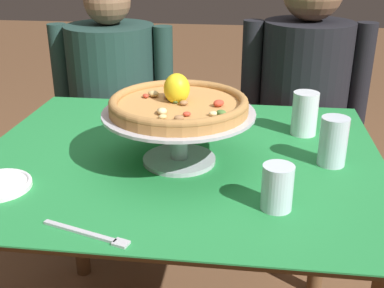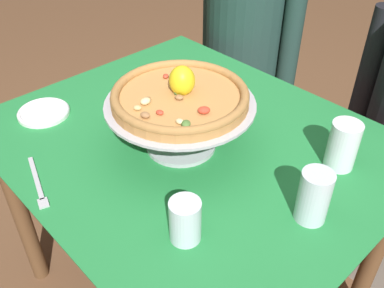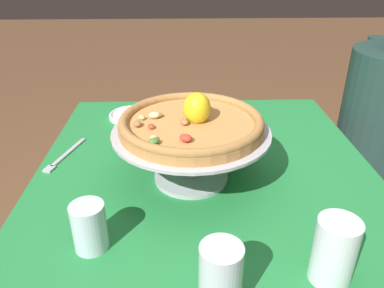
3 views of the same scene
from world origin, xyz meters
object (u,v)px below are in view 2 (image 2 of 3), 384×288
water_glass_side_right (313,199)px  side_plate (44,112)px  pizza (180,95)px  water_glass_front_right (185,223)px  diner_left (245,66)px  pizza_stand (180,116)px  dinner_fork (38,184)px  water_glass_back_right (342,148)px

water_glass_side_right → side_plate: bearing=-163.6°
water_glass_side_right → pizza: bearing=-175.0°
water_glass_front_right → diner_left: 1.21m
pizza_stand → dinner_fork: bearing=-108.8°
pizza_stand → diner_left: bearing=118.1°
pizza → water_glass_front_right: pizza is taller
water_glass_side_right → dinner_fork: (-0.54, -0.41, -0.05)m
water_glass_back_right → diner_left: bearing=145.9°
dinner_fork → water_glass_side_right: bearing=37.5°
water_glass_front_right → diner_left: bearing=124.0°
diner_left → water_glass_front_right: bearing=-56.0°
pizza_stand → water_glass_back_right: size_ratio=3.02×
water_glass_back_right → side_plate: (-0.77, -0.46, -0.05)m
pizza_stand → water_glass_side_right: 0.41m
side_plate → dinner_fork: 0.33m
pizza → side_plate: (-0.42, -0.21, -0.16)m
water_glass_side_right → diner_left: bearing=138.2°
water_glass_back_right → dinner_fork: water_glass_back_right is taller
pizza → side_plate: bearing=-153.5°
diner_left → side_plate: bearing=-90.4°
water_glass_back_right → water_glass_front_right: 0.48m
water_glass_front_right → dinner_fork: 0.42m
water_glass_back_right → dinner_fork: (-0.48, -0.63, -0.06)m
water_glass_front_right → pizza: bearing=139.6°
water_glass_back_right → pizza: bearing=-144.7°
water_glass_back_right → diner_left: (-0.76, 0.52, -0.23)m
side_plate → water_glass_back_right: bearing=30.8°
side_plate → dinner_fork: (0.29, -0.17, -0.01)m
water_glass_side_right → water_glass_front_right: bearing=-121.5°
water_glass_side_right → water_glass_front_right: 0.30m
pizza → water_glass_side_right: (0.41, 0.04, -0.11)m
water_glass_side_right → diner_left: 1.12m
water_glass_back_right → side_plate: water_glass_back_right is taller
water_glass_front_right → water_glass_back_right: bearing=78.0°
pizza_stand → side_plate: bearing=-153.5°
dinner_fork → diner_left: diner_left is taller
water_glass_side_right → diner_left: (-0.82, 0.73, -0.23)m
pizza → water_glass_side_right: size_ratio=2.73×
water_glass_side_right → dinner_fork: size_ratio=0.66×
pizza_stand → water_glass_front_right: (0.25, -0.22, -0.06)m
water_glass_side_right → water_glass_front_right: size_ratio=1.26×
water_glass_back_right → side_plate: bearing=-149.2°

